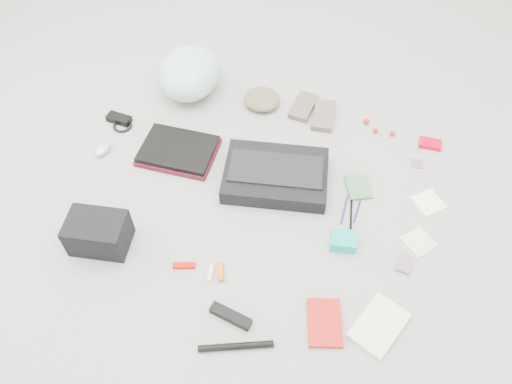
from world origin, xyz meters
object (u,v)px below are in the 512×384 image
(laptop, at_px, (178,149))
(accordion_wallet, at_px, (343,241))
(camera_bag, at_px, (98,233))
(book_red, at_px, (324,323))
(messenger_bag, at_px, (276,175))
(bike_helmet, at_px, (190,73))

(laptop, bearing_deg, accordion_wallet, -19.55)
(accordion_wallet, bearing_deg, camera_bag, -172.25)
(camera_bag, xyz_separation_m, book_red, (0.91, -0.08, -0.06))
(camera_bag, bearing_deg, messenger_bag, 33.06)
(laptop, bearing_deg, book_red, -38.57)
(messenger_bag, bearing_deg, book_red, -69.34)
(book_red, height_order, accordion_wallet, accordion_wallet)
(bike_helmet, bearing_deg, laptop, -82.90)
(messenger_bag, relative_size, laptop, 1.36)
(bike_helmet, distance_m, camera_bag, 0.95)
(messenger_bag, height_order, laptop, messenger_bag)
(laptop, xyz_separation_m, book_red, (0.80, -0.61, -0.02))
(camera_bag, bearing_deg, book_red, -13.26)
(laptop, bearing_deg, bike_helmet, 101.95)
(messenger_bag, relative_size, bike_helmet, 1.20)
(accordion_wallet, bearing_deg, book_red, -98.65)
(laptop, bearing_deg, messenger_bag, -4.58)
(laptop, distance_m, bike_helmet, 0.44)
(accordion_wallet, bearing_deg, messenger_bag, 136.51)
(messenger_bag, xyz_separation_m, laptop, (-0.46, 0.03, -0.00))
(book_red, bearing_deg, camera_bag, 159.77)
(camera_bag, relative_size, book_red, 1.25)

